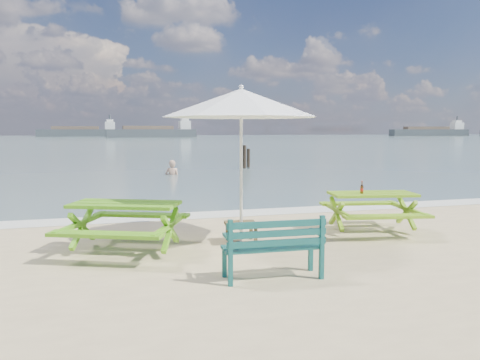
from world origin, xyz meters
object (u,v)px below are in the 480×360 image
object	(u,v)px
picnic_table_left	(126,228)
swimmer	(172,180)
beer_bottle	(362,189)
side_table	(241,232)
picnic_table_right	(372,213)
park_bench	(272,259)
patio_umbrella	(241,103)

from	to	relation	value
picnic_table_left	swimmer	world-z (taller)	picnic_table_left
beer_bottle	side_table	bearing A→B (deg)	-177.31
picnic_table_right	park_bench	size ratio (longest dim) A/B	1.51
picnic_table_right	picnic_table_left	bearing A→B (deg)	-176.74
patio_umbrella	swimmer	bearing A→B (deg)	87.98
picnic_table_right	swimmer	size ratio (longest dim) A/B	1.17
picnic_table_right	park_bench	xyz separation A→B (m)	(-2.89, -2.22, -0.12)
picnic_table_left	side_table	bearing A→B (deg)	3.15
patio_umbrella	picnic_table_right	bearing A→B (deg)	3.35
picnic_table_left	beer_bottle	xyz separation A→B (m)	(4.52, 0.23, 0.47)
picnic_table_left	side_table	distance (m)	2.05
picnic_table_right	patio_umbrella	distance (m)	3.48
patio_umbrella	swimmer	distance (m)	13.38
picnic_table_right	patio_umbrella	bearing A→B (deg)	-176.65
side_table	park_bench	bearing A→B (deg)	-93.76
park_bench	swimmer	world-z (taller)	park_bench
park_bench	side_table	bearing A→B (deg)	86.24
park_bench	picnic_table_left	bearing A→B (deg)	134.17
park_bench	patio_umbrella	size ratio (longest dim) A/B	0.46
swimmer	park_bench	bearing A→B (deg)	-92.26
picnic_table_right	beer_bottle	world-z (taller)	beer_bottle
picnic_table_left	swimmer	bearing A→B (deg)	79.31
swimmer	picnic_table_left	bearing A→B (deg)	-100.69
beer_bottle	swimmer	size ratio (longest dim) A/B	0.14
park_bench	swimmer	xyz separation A→B (m)	(0.60, 15.16, -0.48)
patio_umbrella	swimmer	size ratio (longest dim) A/B	1.70
patio_umbrella	beer_bottle	xyz separation A→B (m)	(2.49, 0.12, -1.63)
picnic_table_left	patio_umbrella	bearing A→B (deg)	3.15
picnic_table_left	picnic_table_right	world-z (taller)	picnic_table_left
picnic_table_right	beer_bottle	distance (m)	0.56
park_bench	patio_umbrella	bearing A→B (deg)	86.24
beer_bottle	picnic_table_left	bearing A→B (deg)	-177.10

